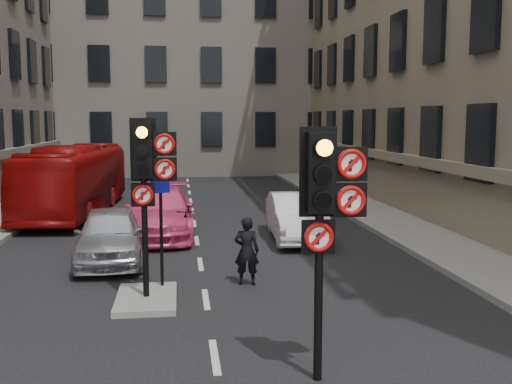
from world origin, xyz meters
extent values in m
cube|color=gray|center=(7.20, 12.00, 0.08)|extent=(3.00, 50.00, 0.16)
cube|color=gray|center=(-1.20, 5.00, 0.06)|extent=(1.20, 2.00, 0.12)
cube|color=slate|center=(0.00, 38.00, 10.00)|extent=(30.00, 14.00, 20.00)
cylinder|color=black|center=(1.40, 1.00, 1.20)|extent=(0.12, 0.12, 2.40)
cube|color=black|center=(1.40, 1.00, 2.95)|extent=(0.36, 0.28, 1.10)
cube|color=black|center=(1.40, 1.13, 2.95)|extent=(0.52, 0.03, 1.25)
cylinder|color=orange|center=(1.40, 0.76, 3.30)|extent=(0.22, 0.01, 0.22)
cylinder|color=black|center=(1.40, 0.76, 2.95)|extent=(0.22, 0.01, 0.22)
cylinder|color=black|center=(1.40, 0.76, 2.60)|extent=(0.22, 0.01, 0.22)
cube|color=black|center=(1.82, 0.98, 3.07)|extent=(0.47, 0.05, 0.47)
cylinder|color=white|center=(1.82, 0.94, 3.07)|extent=(0.41, 0.02, 0.41)
torus|color=#BF0C0A|center=(1.82, 0.93, 3.07)|extent=(0.41, 0.06, 0.41)
cube|color=#BF0C0A|center=(1.82, 0.92, 3.07)|extent=(0.25, 0.01, 0.25)
cube|color=black|center=(1.82, 0.98, 2.57)|extent=(0.47, 0.05, 0.47)
cylinder|color=white|center=(1.82, 0.94, 2.57)|extent=(0.41, 0.02, 0.41)
torus|color=#BF0C0A|center=(1.82, 0.93, 2.57)|extent=(0.41, 0.06, 0.41)
cube|color=#BF0C0A|center=(1.82, 0.92, 2.57)|extent=(0.25, 0.01, 0.25)
cube|color=black|center=(1.38, 0.98, 2.07)|extent=(0.47, 0.05, 0.47)
cylinder|color=white|center=(1.38, 0.94, 2.07)|extent=(0.41, 0.02, 0.41)
torus|color=#BF0C0A|center=(1.38, 0.93, 2.07)|extent=(0.41, 0.06, 0.41)
cube|color=#BF0C0A|center=(1.38, 0.92, 2.07)|extent=(0.25, 0.01, 0.25)
cylinder|color=black|center=(-1.20, 5.00, 1.32)|extent=(0.12, 0.12, 2.40)
cube|color=black|center=(-1.20, 5.00, 3.07)|extent=(0.36, 0.28, 1.10)
cube|color=black|center=(-1.20, 5.13, 3.07)|extent=(0.52, 0.03, 1.25)
cylinder|color=orange|center=(-1.20, 4.75, 3.42)|extent=(0.22, 0.02, 0.22)
cylinder|color=black|center=(-1.20, 4.75, 3.07)|extent=(0.22, 0.02, 0.22)
cylinder|color=black|center=(-1.20, 4.75, 2.72)|extent=(0.22, 0.02, 0.22)
cube|color=black|center=(-0.78, 4.98, 3.19)|extent=(0.47, 0.05, 0.47)
cylinder|color=white|center=(-0.78, 4.94, 3.19)|extent=(0.41, 0.02, 0.41)
torus|color=#BF0C0A|center=(-0.78, 4.92, 3.19)|extent=(0.41, 0.06, 0.41)
cube|color=#BF0C0A|center=(-0.78, 4.92, 3.19)|extent=(0.25, 0.02, 0.25)
cube|color=black|center=(-0.78, 4.98, 2.69)|extent=(0.47, 0.05, 0.47)
cylinder|color=white|center=(-0.78, 4.94, 2.69)|extent=(0.41, 0.02, 0.41)
torus|color=#BF0C0A|center=(-0.78, 4.92, 2.69)|extent=(0.41, 0.06, 0.41)
cube|color=#BF0C0A|center=(-0.78, 4.92, 2.69)|extent=(0.25, 0.02, 0.25)
cube|color=black|center=(-1.22, 4.98, 2.19)|extent=(0.47, 0.05, 0.47)
cylinder|color=white|center=(-1.22, 4.94, 2.19)|extent=(0.41, 0.02, 0.41)
torus|color=#BF0C0A|center=(-1.22, 4.92, 2.19)|extent=(0.41, 0.06, 0.41)
cube|color=#BF0C0A|center=(-1.22, 4.92, 2.19)|extent=(0.25, 0.02, 0.25)
imported|color=#ACAFB4|center=(-2.30, 8.56, 0.71)|extent=(1.91, 4.23, 1.41)
imported|color=white|center=(3.03, 10.80, 0.70)|extent=(1.69, 4.33, 1.40)
imported|color=#EB4580|center=(-1.12, 11.94, 0.75)|extent=(2.15, 5.17, 1.49)
imported|color=#970B0B|center=(-4.50, 16.81, 1.33)|extent=(2.96, 9.72, 2.67)
imported|color=black|center=(-0.29, 10.63, 0.54)|extent=(0.75, 1.87, 1.09)
imported|color=black|center=(0.96, 6.00, 0.77)|extent=(0.62, 0.47, 1.53)
cylinder|color=black|center=(-0.90, 5.75, 1.26)|extent=(0.07, 0.07, 2.29)
cube|color=#0C1089|center=(-0.90, 5.69, 2.29)|extent=(0.39, 0.17, 0.32)
camera|label=1|loc=(-0.51, -6.93, 3.68)|focal=42.00mm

